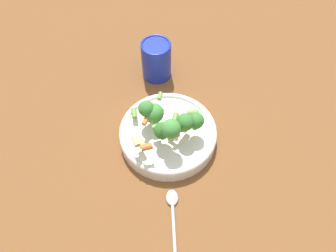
% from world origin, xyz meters
% --- Properties ---
extents(ground_plane, '(3.00, 3.00, 0.00)m').
position_xyz_m(ground_plane, '(0.00, 0.00, 0.00)').
color(ground_plane, brown).
extents(bowl, '(0.23, 0.23, 0.04)m').
position_xyz_m(bowl, '(0.00, 0.00, 0.02)').
color(bowl, white).
rests_on(bowl, ground_plane).
extents(pasta_salad, '(0.18, 0.15, 0.09)m').
position_xyz_m(pasta_salad, '(0.01, 0.01, 0.08)').
color(pasta_salad, '#8CB766').
rests_on(pasta_salad, bowl).
extents(cup, '(0.08, 0.08, 0.11)m').
position_xyz_m(cup, '(-0.07, -0.20, 0.06)').
color(cup, '#192DAD').
rests_on(cup, ground_plane).
extents(spoon, '(0.10, 0.18, 0.01)m').
position_xyz_m(spoon, '(0.08, 0.18, 0.01)').
color(spoon, silver).
rests_on(spoon, ground_plane).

